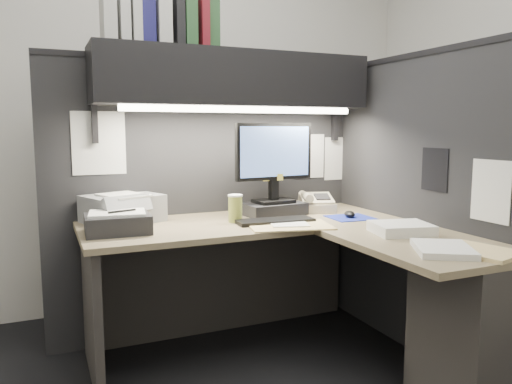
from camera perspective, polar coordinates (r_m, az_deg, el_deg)
wall_back at (r=3.53m, az=-8.88°, el=9.18°), size 3.50×0.04×2.70m
partition_back at (r=3.02m, az=-5.37°, el=-0.90°), size 1.90×0.06×1.60m
partition_right at (r=2.85m, az=18.19°, el=-1.74°), size 0.06×1.50×1.60m
desk at (r=2.45m, az=10.85°, el=-11.52°), size 1.70×1.53×0.73m
overhead_shelf at (r=2.86m, az=-2.54°, el=12.72°), size 1.55×0.34×0.30m
task_light_tube at (r=2.72m, az=-1.44°, el=9.42°), size 1.32×0.04×0.04m
monitor at (r=2.88m, az=2.05°, el=1.54°), size 0.49×0.25×0.53m
keyboard at (r=2.65m, az=2.20°, el=-3.32°), size 0.42×0.17×0.02m
mousepad at (r=2.85m, az=10.73°, el=-2.89°), size 0.25×0.23×0.00m
mouse at (r=2.85m, az=10.66°, el=-2.49°), size 0.09×0.11×0.03m
telephone at (r=3.05m, az=6.80°, el=-1.37°), size 0.26×0.27×0.09m
coffee_cup at (r=2.67m, az=-2.39°, el=-1.99°), size 0.09×0.09×0.14m
printer at (r=2.77m, az=-15.00°, el=-1.82°), size 0.45×0.42×0.14m
notebook_stack at (r=2.49m, az=-15.54°, el=-3.49°), size 0.31×0.26×0.09m
open_folder at (r=2.56m, az=3.89°, el=-3.86°), size 0.46×0.35×0.01m
paper_stack_a at (r=2.48m, az=16.28°, el=-4.01°), size 0.31×0.28×0.05m
paper_stack_b at (r=2.17m, az=20.60°, el=-6.13°), size 0.32×0.34×0.03m
manila_stack at (r=2.21m, az=24.26°, el=-6.19°), size 0.29×0.33×0.02m
binder_row at (r=2.79m, az=-10.90°, el=18.76°), size 0.60×0.26×0.30m
pinned_papers at (r=2.81m, az=4.58°, el=3.70°), size 1.76×1.31×0.51m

